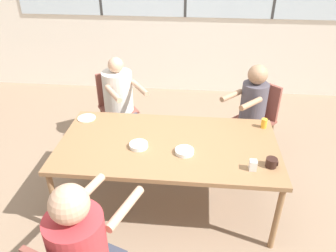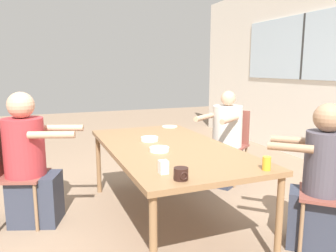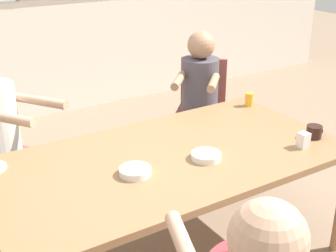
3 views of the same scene
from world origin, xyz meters
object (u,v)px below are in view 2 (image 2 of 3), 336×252
at_px(milk_carton_small, 163,167).
at_px(coffee_mug, 181,174).
at_px(chair_for_man_blue_shirt, 231,139).
at_px(bowl_white_shallow, 150,139).
at_px(chair_for_woman_green_shirt, 11,167).
at_px(person_man_blue_shirt, 225,143).
at_px(bowl_cereal, 159,149).
at_px(person_man_teal_shirt, 318,183).
at_px(person_woman_green_shirt, 30,166).
at_px(juice_glass, 267,163).

bearing_deg(milk_carton_small, coffee_mug, 20.33).
distance_m(chair_for_man_blue_shirt, bowl_white_shallow, 1.37).
xyz_separation_m(chair_for_woman_green_shirt, milk_carton_small, (1.18, 1.00, 0.23)).
relative_size(person_man_blue_shirt, bowl_cereal, 6.88).
bearing_deg(chair_for_woman_green_shirt, person_man_blue_shirt, 114.88).
distance_m(person_man_teal_shirt, milk_carton_small, 1.24).
distance_m(person_woman_green_shirt, coffee_mug, 1.58).
xyz_separation_m(person_man_teal_shirt, milk_carton_small, (-0.14, -1.21, 0.23)).
distance_m(person_woman_green_shirt, milk_carton_small, 1.43).
bearing_deg(chair_for_man_blue_shirt, chair_for_woman_green_shirt, 63.24).
height_order(person_woman_green_shirt, bowl_cereal, person_woman_green_shirt).
distance_m(person_woman_green_shirt, bowl_cereal, 1.19).
xyz_separation_m(milk_carton_small, bowl_cereal, (-0.56, 0.18, -0.03)).
bearing_deg(person_woman_green_shirt, person_man_blue_shirt, 116.73).
distance_m(milk_carton_small, bowl_white_shallow, 0.99).
height_order(chair_for_woman_green_shirt, juice_glass, chair_for_woman_green_shirt).
height_order(person_woman_green_shirt, milk_carton_small, person_woman_green_shirt).
bearing_deg(coffee_mug, chair_for_woman_green_shirt, -141.62).
height_order(chair_for_woman_green_shirt, chair_for_man_blue_shirt, same).
bearing_deg(person_man_teal_shirt, milk_carton_small, 127.03).
bearing_deg(juice_glass, person_woman_green_shirt, -130.83).
xyz_separation_m(chair_for_woman_green_shirt, bowl_white_shallow, (0.22, 1.23, 0.20)).
distance_m(person_man_blue_shirt, bowl_white_shallow, 1.21).
bearing_deg(juice_glass, person_man_teal_shirt, 94.89).
distance_m(chair_for_man_blue_shirt, coffee_mug, 2.19).
height_order(juice_glass, milk_carton_small, juice_glass).
distance_m(chair_for_woman_green_shirt, person_man_blue_shirt, 2.35).
relative_size(milk_carton_small, bowl_cereal, 0.54).
relative_size(coffee_mug, bowl_white_shallow, 0.60).
bearing_deg(bowl_white_shallow, juice_glass, 21.32).
relative_size(person_woman_green_shirt, coffee_mug, 12.20).
bearing_deg(coffee_mug, person_woman_green_shirt, -144.87).
bearing_deg(juice_glass, coffee_mug, -93.02).
xyz_separation_m(chair_for_woman_green_shirt, coffee_mug, (1.34, 1.06, 0.22)).
bearing_deg(bowl_white_shallow, person_man_blue_shirt, 111.30).
relative_size(coffee_mug, milk_carton_small, 1.10).
distance_m(person_man_teal_shirt, bowl_white_shallow, 1.49).
bearing_deg(chair_for_man_blue_shirt, coffee_mug, 105.39).
height_order(juice_glass, bowl_white_shallow, juice_glass).
distance_m(juice_glass, bowl_cereal, 0.90).
bearing_deg(person_man_blue_shirt, juice_glass, 123.59).
distance_m(juice_glass, bowl_white_shallow, 1.24).
bearing_deg(person_man_teal_shirt, juice_glass, 138.69).
distance_m(chair_for_woman_green_shirt, bowl_white_shallow, 1.27).
distance_m(bowl_white_shallow, bowl_cereal, 0.41).
distance_m(person_woman_green_shirt, person_man_teal_shirt, 2.41).
bearing_deg(bowl_white_shallow, chair_for_man_blue_shirt, 112.87).
bearing_deg(juice_glass, bowl_cereal, -146.04).
relative_size(bowl_white_shallow, bowl_cereal, 1.00).
xyz_separation_m(person_woman_green_shirt, person_man_blue_shirt, (-0.27, 2.18, -0.04)).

